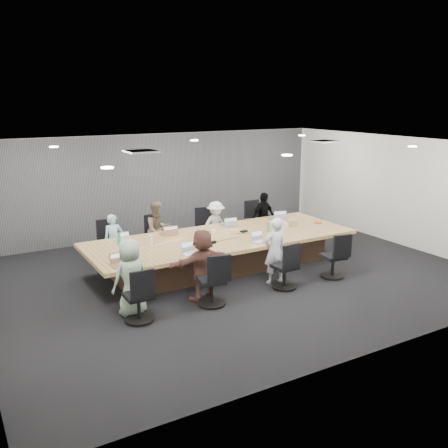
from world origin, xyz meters
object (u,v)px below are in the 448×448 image
mug_brown (129,255)px  laptop_3 (275,218)px  person_0 (114,241)px  laptop_0 (121,240)px  person_2 (216,226)px  chair_2 (209,231)px  laptop_1 (168,234)px  chair_0 (110,246)px  person_3 (263,217)px  person_1 (158,230)px  chair_5 (211,284)px  person_6 (275,251)px  chair_1 (153,240)px  laptop_6 (260,242)px  person_4 (131,277)px  bottle_green_right (268,227)px  laptop_5 (190,254)px  conference_table (222,251)px  laptop_2 (227,225)px  chair_6 (285,270)px  chair_3 (256,223)px  snack_packet (318,223)px  person_5 (202,264)px  bottle_green_left (119,240)px  bottle_clear (151,241)px  laptop_4 (120,265)px  canvas_bag (292,223)px  chair_4 (138,300)px  chair_7 (333,260)px  stapler (213,242)px

mug_brown → laptop_3: bearing=15.7°
person_0 → laptop_0: 0.57m
person_0 → person_2: 2.65m
chair_2 → laptop_1: bearing=49.1°
chair_0 → person_3: size_ratio=0.58×
person_1 → laptop_1: size_ratio=4.06×
chair_5 → person_6: bearing=24.0°
chair_1 → laptop_6: (1.45, -2.50, 0.37)m
person_4 → bottle_green_right: size_ratio=6.18×
laptop_5 → person_4: bearing=-170.2°
laptop_1 → conference_table: bearing=143.6°
laptop_2 → laptop_6: size_ratio=1.08×
bottle_green_right → chair_6: bearing=-112.8°
chair_3 → laptop_2: bearing=30.9°
chair_2 → chair_5: 3.84m
bottle_green_right → person_6: bearing=-118.7°
laptop_2 → snack_packet: bearing=159.8°
person_2 → person_5: (-1.79, -2.70, 0.07)m
laptop_5 → bottle_green_left: (-1.02, 1.24, 0.12)m
chair_6 → bottle_clear: 2.82m
laptop_4 → person_6: bearing=-14.7°
person_0 → person_5: (0.86, -2.70, 0.08)m
person_5 → person_6: bearing=173.1°
person_6 → chair_2: bearing=-88.3°
bottle_green_left → bottle_clear: size_ratio=1.12×
bottle_green_right → canvas_bag: size_ratio=0.92×
chair_2 → laptop_2: (0.00, -0.90, 0.36)m
person_0 → mug_brown: size_ratio=10.69×
canvas_bag → chair_4: bearing=-159.3°
chair_7 → person_0: 4.89m
laptop_6 → canvas_bag: (1.48, 0.83, 0.06)m
chair_5 → person_1: 3.07m
bottle_clear → canvas_bag: 3.61m
chair_4 → laptop_0: 2.59m
person_4 → mug_brown: size_ratio=12.28×
conference_table → bottle_green_right: bottle_green_right is taller
person_1 → bottle_green_left: 1.56m
chair_0 → laptop_2: (2.65, -0.90, 0.36)m
chair_0 → person_2: size_ratio=0.62×
laptop_3 → laptop_2: bearing=12.9°
chair_1 → stapler: size_ratio=4.70×
laptop_2 → mug_brown: bearing=27.3°
laptop_0 → person_2: person_2 is taller
conference_table → bottle_green_right: 1.22m
laptop_3 → laptop_6: (-1.56, -1.60, 0.00)m
laptop_0 → bottle_green_right: bearing=156.2°
person_2 → canvas_bag: person_2 is taller
chair_3 → snack_packet: 1.97m
chair_4 → person_2: person_2 is taller
chair_6 → laptop_3: (1.56, 2.50, 0.37)m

